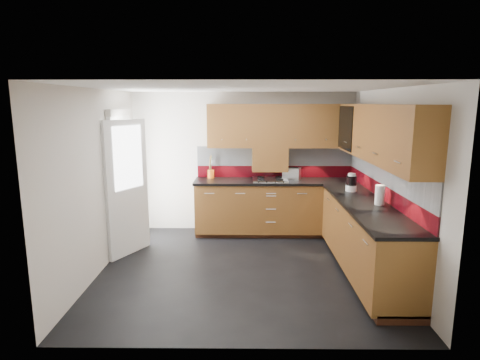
{
  "coord_description": "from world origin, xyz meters",
  "views": [
    {
      "loc": [
        0.01,
        -5.12,
        2.21
      ],
      "look_at": [
        -0.05,
        0.65,
        1.11
      ],
      "focal_mm": 30.0,
      "sensor_mm": 36.0,
      "label": 1
    }
  ],
  "objects_px": {
    "gas_hob": "(270,180)",
    "toaster": "(292,174)",
    "food_processor": "(351,183)",
    "utensil_pot": "(211,173)"
  },
  "relations": [
    {
      "from": "utensil_pot",
      "to": "toaster",
      "type": "xyz_separation_m",
      "value": [
        1.38,
        -0.11,
        0.01
      ]
    },
    {
      "from": "food_processor",
      "to": "toaster",
      "type": "bearing_deg",
      "value": 129.7
    },
    {
      "from": "gas_hob",
      "to": "toaster",
      "type": "bearing_deg",
      "value": 16.9
    },
    {
      "from": "toaster",
      "to": "food_processor",
      "type": "height_order",
      "value": "food_processor"
    },
    {
      "from": "toaster",
      "to": "food_processor",
      "type": "bearing_deg",
      "value": -50.3
    },
    {
      "from": "toaster",
      "to": "gas_hob",
      "type": "bearing_deg",
      "value": -163.1
    },
    {
      "from": "gas_hob",
      "to": "food_processor",
      "type": "relative_size",
      "value": 2.18
    },
    {
      "from": "utensil_pot",
      "to": "toaster",
      "type": "bearing_deg",
      "value": -4.63
    },
    {
      "from": "gas_hob",
      "to": "food_processor",
      "type": "height_order",
      "value": "food_processor"
    },
    {
      "from": "toaster",
      "to": "food_processor",
      "type": "relative_size",
      "value": 1.23
    }
  ]
}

